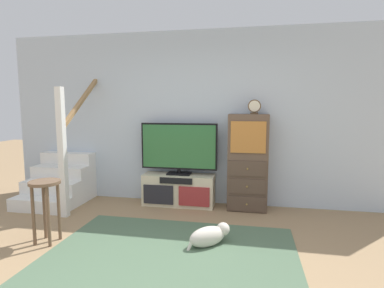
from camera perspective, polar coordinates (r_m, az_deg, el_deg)
The scene contains 10 objects.
ground_plane at distance 2.91m, azimuth -7.12°, elevation -24.92°, with size 20.00×20.00×0.00m, color #997A56.
back_wall at distance 4.87m, azimuth 1.63°, elevation 4.80°, with size 6.40×0.12×2.70m, color silver.
area_rug at distance 3.41m, azimuth -3.82°, elevation -19.69°, with size 2.60×1.80×0.01m, color #4C664C.
media_console at distance 4.84m, azimuth -2.48°, elevation -8.51°, with size 1.11×0.38×0.48m.
television at distance 4.73m, azimuth -2.45°, elevation -0.64°, with size 1.19×0.22×0.80m.
side_cabinet at distance 4.62m, azimuth 10.31°, elevation -3.41°, with size 0.58×0.38×1.43m.
desk_clock at distance 4.53m, azimuth 11.52°, elevation 6.78°, with size 0.19×0.08×0.21m.
staircase at distance 5.59m, azimuth -22.26°, elevation -5.59°, with size 1.00×1.36×2.20m.
bar_stool_near at distance 3.86m, azimuth -25.59°, elevation -8.86°, with size 0.34×0.34×0.71m.
dog at distance 3.55m, azimuth 3.29°, elevation -16.62°, with size 0.47×0.44×0.23m.
Camera 1 is at (0.79, -2.35, 1.54)m, focal length 28.69 mm.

